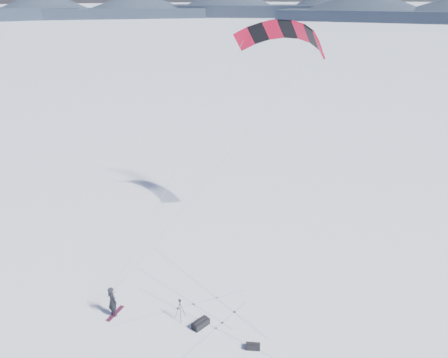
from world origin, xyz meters
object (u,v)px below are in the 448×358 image
snowkiter (114,315)px  gear_bag_a (201,323)px  snowboard (115,313)px  gear_bag_b (253,346)px  tripod (180,307)px

snowkiter → gear_bag_a: (3.75, -3.08, 0.19)m
snowkiter → gear_bag_a: snowkiter is taller
snowboard → gear_bag_a: size_ratio=1.31×
snowboard → gear_bag_b: 7.79m
snowboard → gear_bag_b: (5.25, -5.75, 0.12)m
gear_bag_b → snowkiter: bearing=166.6°
tripod → gear_bag_a: 1.40m
snowboard → tripod: 3.72m
snowkiter → gear_bag_a: 4.86m
snowboard → snowkiter: bearing=168.2°
snowkiter → gear_bag_b: (5.33, -5.72, 0.14)m
snowboard → tripod: size_ratio=1.08×
gear_bag_b → gear_bag_a: bearing=154.5°
gear_bag_a → gear_bag_b: (1.58, -2.63, -0.05)m
gear_bag_a → snowboard: bearing=122.4°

